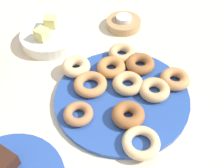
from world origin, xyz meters
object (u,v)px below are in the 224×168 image
Objects in this scene: donut_9 at (122,53)px; melon_chunk_right at (51,22)px; brownie_far at (2,162)px; tealight at (124,18)px; donut_plate at (122,97)px; donut_5 at (141,143)px; candle_holder at (124,23)px; donut_2 at (128,83)px; donut_10 at (175,79)px; donut_8 at (128,115)px; melon_chunk_left at (42,34)px; donut_3 at (141,64)px; donut_6 at (154,90)px; donut_7 at (111,67)px; donut_0 at (90,84)px; donut_1 at (78,114)px; donut_4 at (76,67)px; fruit_bowl at (50,38)px.

melon_chunk_right is (0.00, 0.26, 0.03)m from donut_9.
brownie_far is at bearing -157.09° from melon_chunk_right.
donut_plate is at bearing -155.39° from tealight.
tealight reaches higher than donut_5.
candle_holder is 0.02m from tealight.
donut_10 is at bearing -55.83° from donut_2.
tealight is at bearing 26.88° from donut_8.
donut_3 is at bearing -82.27° from melon_chunk_left.
donut_7 is (0.02, 0.14, 0.00)m from donut_6.
melon_chunk_right is (0.26, 0.43, 0.03)m from donut_5.
donut_7 and donut_10 have the same top height.
donut_9 is 0.45m from brownie_far.
tealight reaches higher than donut_6.
donut_0 is at bearing -123.38° from melon_chunk_right.
donut_8 is at bearing -150.52° from donut_9.
donut_0 is 0.22m from donut_5.
donut_1 is at bearing -179.46° from donut_9.
melon_chunk_left is at bearing 82.25° from donut_2.
donut_2 is 0.30m from candle_holder.
donut_9 is 0.68× the size of candle_holder.
donut_4 reaches higher than candle_holder.
donut_4 reaches higher than donut_0.
tealight reaches higher than fruit_bowl.
donut_5 is 1.64× the size of brownie_far.
donut_1 is at bearing 149.32° from donut_plate.
donut_6 reaches higher than candle_holder.
donut_4 is 1.56× the size of tealight.
tealight is 1.48× the size of melon_chunk_left.
melon_chunk_left is at bearing 52.42° from donut_1.
donut_6 is 2.31× the size of melon_chunk_left.
donut_10 is 0.70× the size of candle_holder.
donut_4 reaches higher than donut_5.
candle_holder is at bearing -38.96° from melon_chunk_left.
donut_6 is 0.39m from fruit_bowl.
donut_4 is 0.10m from donut_7.
donut_6 is (0.16, 0.03, 0.00)m from donut_5.
donut_1 is 0.90× the size of donut_6.
tealight reaches higher than candle_holder.
donut_6 reaches higher than donut_0.
donut_1 is (-0.11, 0.07, 0.02)m from donut_plate.
donut_5 is 0.46m from melon_chunk_left.
donut_2 is at bearing -152.45° from candle_holder.
donut_8 reaches higher than donut_1.
donut_6 is at bearing -137.45° from donut_3.
fruit_bowl is at bearing 136.45° from tealight.
donut_8 is 2.29× the size of melon_chunk_right.
brownie_far reaches higher than donut_1.
donut_10 reaches higher than donut_1.
donut_6 is at bearing -94.73° from melon_chunk_left.
candle_holder is 3.28× the size of melon_chunk_right.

